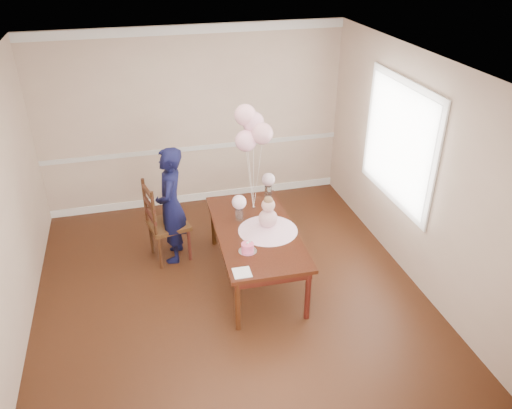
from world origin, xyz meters
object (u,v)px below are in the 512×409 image
at_px(dining_table_top, 256,231).
at_px(woman, 171,206).
at_px(dining_chair_seat, 168,225).
at_px(birthday_cake, 248,247).

relative_size(dining_table_top, woman, 1.20).
height_order(dining_table_top, dining_chair_seat, dining_table_top).
distance_m(dining_table_top, woman, 1.16).
distance_m(birthday_cake, woman, 1.33).
bearing_deg(dining_chair_seat, woman, -37.51).
bearing_deg(dining_table_top, dining_chair_seat, 144.96).
distance_m(dining_table_top, dining_chair_seat, 1.23).
xyz_separation_m(dining_table_top, dining_chair_seat, (-0.97, 0.73, -0.19)).
xyz_separation_m(dining_table_top, birthday_cake, (-0.20, -0.41, 0.08)).
relative_size(birthday_cake, woman, 0.09).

